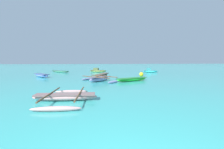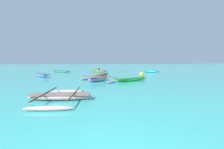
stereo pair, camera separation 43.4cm
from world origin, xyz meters
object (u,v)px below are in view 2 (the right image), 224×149
Objects in this scene: moored_boat_0 at (151,71)px; mooring_buoy_0 at (141,74)px; moored_boat_4 at (62,71)px; moored_boat_2 at (101,76)px; moored_boat_3 at (99,71)px; moored_boat_5 at (60,96)px; moored_boat_1 at (131,79)px; moored_boat_7 at (42,75)px; moored_boat_6 at (98,79)px.

mooring_buoy_0 is at bearing -100.18° from moored_boat_0.
moored_boat_2 is at bearing -18.71° from moored_boat_4.
mooring_buoy_0 reaches higher than moored_boat_2.
mooring_buoy_0 is (11.35, -9.27, 0.10)m from moored_boat_4.
moored_boat_4 is (-15.42, 2.89, -0.10)m from moored_boat_0.
moored_boat_2 is 5.18m from mooring_buoy_0.
moored_boat_3 is 19.56m from moored_boat_5.
moored_boat_0 reaches higher than moored_boat_2.
mooring_buoy_0 is at bearing 0.11° from moored_boat_4.
moored_boat_7 is at bearing 128.63° from moored_boat_1.
moored_boat_1 reaches higher than moored_boat_4.
moored_boat_3 is 12.64m from moored_boat_6.
moored_boat_3 is 9.98m from mooring_buoy_0.
moored_boat_6 is (-0.86, -12.61, -0.03)m from moored_boat_3.
moored_boat_6 reaches higher than moored_boat_5.
moored_boat_1 is 0.88× the size of moored_boat_2.
moored_boat_5 is at bearing -40.99° from moored_boat_4.
moored_boat_1 is 6.56× the size of mooring_buoy_0.
moored_boat_2 is at bearing 38.99° from moored_boat_6.
moored_boat_5 is at bearing -74.79° from moored_boat_3.
moored_boat_4 is at bearing -168.27° from moored_boat_0.
moored_boat_1 is at bearing -46.10° from moored_boat_6.
moored_boat_1 is 1.02× the size of moored_boat_4.
moored_boat_2 is (-9.20, -7.09, -0.02)m from moored_boat_0.
moored_boat_5 is at bearing -103.02° from moored_boat_0.
moored_boat_3 reaches higher than moored_boat_5.
moored_boat_6 is 8.38m from moored_boat_7.
moored_boat_0 reaches higher than moored_boat_1.
moored_boat_5 is at bearing -149.28° from moored_boat_6.
moored_boat_0 is at bearing 69.54° from moored_boat_7.
moored_boat_6 reaches higher than moored_boat_1.
moored_boat_0 is at bearing 59.90° from moored_boat_5.
moored_boat_0 reaches higher than moored_boat_6.
moored_boat_6 is (-0.58, -3.19, -0.02)m from moored_boat_2.
moored_boat_5 is 0.97× the size of moored_boat_6.
moored_boat_5 is 13.25m from mooring_buoy_0.
mooring_buoy_0 is at bearing 46.17° from moored_boat_7.
moored_boat_6 is 1.31× the size of moored_boat_7.
moored_boat_3 is 0.80× the size of moored_boat_6.
moored_boat_2 is at bearing 104.42° from moored_boat_1.
moored_boat_3 is at bearing 34.50° from moored_boat_4.
mooring_buoy_0 is (7.97, 10.59, 0.09)m from moored_boat_5.
moored_boat_7 is at bearing 98.28° from moored_boat_2.
moored_boat_1 is at bearing 22.64° from moored_boat_7.
moored_boat_6 is at bearing -145.71° from mooring_buoy_0.
moored_boat_0 is 0.69× the size of moored_boat_6.
moored_boat_0 is 20.81m from moored_boat_5.
moored_boat_6 is (2.26, 6.69, 0.06)m from moored_boat_5.
moored_boat_5 reaches higher than moored_boat_1.
moored_boat_7 is (-9.68, 5.52, 0.05)m from moored_boat_1.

